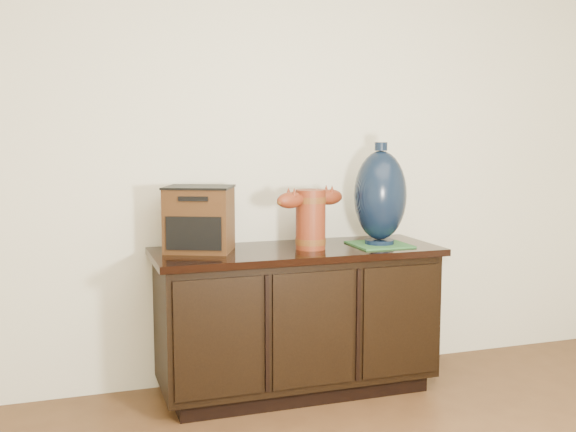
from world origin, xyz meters
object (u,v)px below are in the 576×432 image
object	(u,v)px
terracotta_vessel	(311,216)
tv_radio	(199,219)
lamp_base	(380,196)
sideboard	(297,319)
spray_can	(311,226)

from	to	relation	value
terracotta_vessel	tv_radio	distance (m)	0.56
lamp_base	sideboard	bearing A→B (deg)	174.03
sideboard	lamp_base	xyz separation A→B (m)	(0.44, -0.05, 0.63)
terracotta_vessel	tv_radio	size ratio (longest dim) A/B	1.05
sideboard	lamp_base	size ratio (longest dim) A/B	2.76
sideboard	terracotta_vessel	world-z (taller)	terracotta_vessel
spray_can	sideboard	bearing A→B (deg)	-128.98
terracotta_vessel	lamp_base	bearing A→B (deg)	-21.60
sideboard	spray_can	distance (m)	0.51
sideboard	spray_can	bearing A→B (deg)	51.02
sideboard	terracotta_vessel	distance (m)	0.54
sideboard	spray_can	size ratio (longest dim) A/B	8.19
terracotta_vessel	spray_can	distance (m)	0.24
tv_radio	spray_can	distance (m)	0.64
sideboard	lamp_base	distance (m)	0.77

